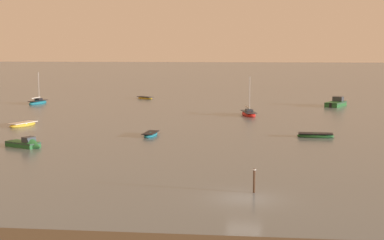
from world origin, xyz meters
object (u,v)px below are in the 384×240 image
object	(u,v)px
motorboat_moored_1	(27,145)
sailboat_moored_1	(249,114)
mooring_post_left	(254,181)
rowboat_moored_1	(151,135)
sailboat_moored_0	(38,102)
rowboat_moored_3	(23,125)
rowboat_moored_5	(145,98)
motorboat_moored_2	(337,104)
rowboat_moored_4	(316,136)

from	to	relation	value
motorboat_moored_1	sailboat_moored_1	bearing A→B (deg)	79.87
mooring_post_left	rowboat_moored_1	bearing A→B (deg)	115.48
sailboat_moored_0	rowboat_moored_3	bearing A→B (deg)	-152.47
rowboat_moored_1	rowboat_moored_5	size ratio (longest dim) A/B	0.97
sailboat_moored_1	motorboat_moored_2	size ratio (longest dim) A/B	0.93
motorboat_moored_2	rowboat_moored_3	bearing A→B (deg)	151.05
rowboat_moored_5	sailboat_moored_1	bearing A→B (deg)	165.71
sailboat_moored_0	motorboat_moored_1	bearing A→B (deg)	-150.14
rowboat_moored_5	rowboat_moored_1	bearing A→B (deg)	138.91
motorboat_moored_2	rowboat_moored_3	world-z (taller)	motorboat_moored_2
sailboat_moored_0	motorboat_moored_1	world-z (taller)	sailboat_moored_0
rowboat_moored_4	rowboat_moored_5	world-z (taller)	rowboat_moored_4
sailboat_moored_1	motorboat_moored_2	bearing A→B (deg)	123.55
sailboat_moored_0	motorboat_moored_1	size ratio (longest dim) A/B	1.31
motorboat_moored_2	rowboat_moored_3	size ratio (longest dim) A/B	1.42
sailboat_moored_1	motorboat_moored_1	world-z (taller)	sailboat_moored_1
motorboat_moored_2	sailboat_moored_0	bearing A→B (deg)	118.12
motorboat_moored_2	rowboat_moored_4	distance (m)	39.82
rowboat_moored_1	motorboat_moored_2	size ratio (longest dim) A/B	0.58
rowboat_moored_1	sailboat_moored_1	distance (m)	25.70
sailboat_moored_0	sailboat_moored_1	bearing A→B (deg)	-100.35
motorboat_moored_2	mooring_post_left	world-z (taller)	mooring_post_left
motorboat_moored_2	rowboat_moored_5	size ratio (longest dim) A/B	1.68
sailboat_moored_1	mooring_post_left	world-z (taller)	sailboat_moored_1
sailboat_moored_1	rowboat_moored_4	distance (m)	23.23
motorboat_moored_2	motorboat_moored_1	bearing A→B (deg)	167.13
rowboat_moored_1	mooring_post_left	distance (m)	29.47
sailboat_moored_0	rowboat_moored_1	size ratio (longest dim) A/B	1.55
rowboat_moored_5	mooring_post_left	bearing A→B (deg)	143.91
rowboat_moored_1	rowboat_moored_4	world-z (taller)	rowboat_moored_4
rowboat_moored_1	sailboat_moored_1	bearing A→B (deg)	157.73
rowboat_moored_1	rowboat_moored_3	bearing A→B (deg)	-104.92
rowboat_moored_1	motorboat_moored_1	world-z (taller)	motorboat_moored_1
motorboat_moored_1	mooring_post_left	size ratio (longest dim) A/B	2.40
motorboat_moored_1	rowboat_moored_4	distance (m)	33.57
rowboat_moored_1	rowboat_moored_5	world-z (taller)	rowboat_moored_5
sailboat_moored_0	mooring_post_left	size ratio (longest dim) A/B	3.15
rowboat_moored_1	mooring_post_left	world-z (taller)	mooring_post_left
rowboat_moored_4	sailboat_moored_1	bearing A→B (deg)	114.36
motorboat_moored_2	sailboat_moored_1	bearing A→B (deg)	162.57
sailboat_moored_1	rowboat_moored_5	distance (m)	35.67
sailboat_moored_0	rowboat_moored_4	distance (m)	61.27
sailboat_moored_0	motorboat_moored_2	world-z (taller)	sailboat_moored_0
motorboat_moored_1	rowboat_moored_5	distance (m)	60.34
sailboat_moored_0	motorboat_moored_2	xyz separation A→B (m)	(57.04, 2.28, 0.11)
motorboat_moored_1	rowboat_moored_3	distance (m)	17.97
motorboat_moored_1	motorboat_moored_2	world-z (taller)	motorboat_moored_2
motorboat_moored_1	motorboat_moored_2	size ratio (longest dim) A/B	0.68
rowboat_moored_3	sailboat_moored_0	bearing A→B (deg)	38.25
rowboat_moored_3	mooring_post_left	xyz separation A→B (m)	(31.85, -33.47, 0.65)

